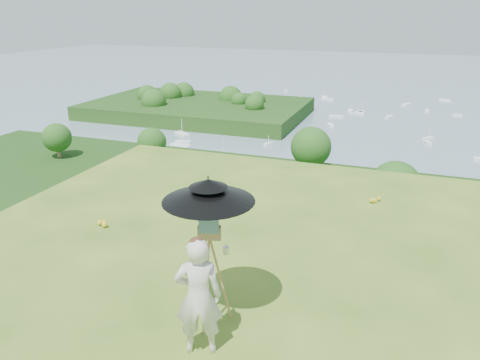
% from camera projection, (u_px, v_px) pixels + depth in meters
% --- Properties ---
extents(ground, '(14.00, 14.00, 0.00)m').
position_uv_depth(ground, '(301.00, 311.00, 6.85)').
color(ground, '#3D691E').
rests_on(ground, ground).
extents(forest_slope, '(140.00, 56.00, 22.00)m').
position_uv_depth(forest_slope, '(366.00, 355.00, 47.68)').
color(forest_slope, '#10350E').
rests_on(forest_slope, bay_water).
extents(shoreline_tier, '(170.00, 28.00, 8.00)m').
position_uv_depth(shoreline_tier, '(386.00, 243.00, 85.37)').
color(shoreline_tier, '#656151').
rests_on(shoreline_tier, bay_water).
extents(bay_water, '(700.00, 700.00, 0.00)m').
position_uv_depth(bay_water, '(409.00, 92.00, 230.20)').
color(bay_water, slate).
rests_on(bay_water, ground).
extents(peninsula, '(90.00, 60.00, 12.00)m').
position_uv_depth(peninsula, '(197.00, 102.00, 177.71)').
color(peninsula, '#10350E').
rests_on(peninsula, bay_water).
extents(slope_trees, '(110.00, 50.00, 6.00)m').
position_uv_depth(slope_trees, '(381.00, 231.00, 42.87)').
color(slope_trees, '#235519').
rests_on(slope_trees, forest_slope).
extents(harbor_town, '(110.00, 22.00, 5.00)m').
position_uv_depth(harbor_town, '(390.00, 210.00, 83.13)').
color(harbor_town, silver).
rests_on(harbor_town, shoreline_tier).
extents(moored_boats, '(140.00, 140.00, 0.70)m').
position_uv_depth(moored_boats, '(366.00, 123.00, 164.44)').
color(moored_boats, white).
rests_on(moored_boats, bay_water).
extents(wildflowers, '(10.00, 10.50, 0.12)m').
position_uv_depth(wildflowers, '(305.00, 299.00, 7.05)').
color(wildflowers, yellow).
rests_on(wildflowers, ground).
extents(painter, '(0.69, 0.58, 1.62)m').
position_uv_depth(painter, '(198.00, 297.00, 5.80)').
color(painter, beige).
rests_on(painter, ground).
extents(field_easel, '(0.78, 0.78, 1.61)m').
position_uv_depth(field_easel, '(210.00, 271.00, 6.37)').
color(field_easel, '#A16F43').
rests_on(field_easel, ground).
extents(sun_umbrella, '(1.50, 1.50, 0.85)m').
position_uv_depth(sun_umbrella, '(209.00, 207.00, 6.07)').
color(sun_umbrella, black).
rests_on(sun_umbrella, field_easel).
extents(painter_cap, '(0.29, 0.31, 0.10)m').
position_uv_depth(painter_cap, '(197.00, 242.00, 5.54)').
color(painter_cap, '#D87A77').
rests_on(painter_cap, painter).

